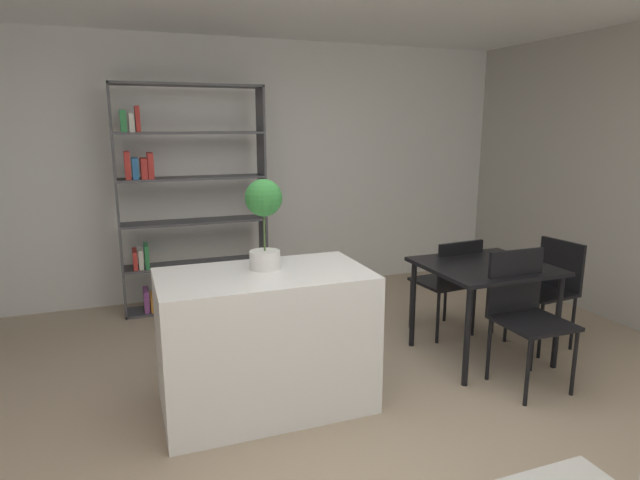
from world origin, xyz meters
TOP-DOWN VIEW (x-y plane):
  - ground_plane at (0.00, 0.00)m, footprint 8.63×8.63m
  - back_partition at (0.00, 2.92)m, footprint 6.28×0.06m
  - kitchen_island at (-0.38, 0.43)m, footprint 1.32×0.74m
  - potted_plant_on_island at (-0.34, 0.53)m, footprint 0.24×0.24m
  - open_bookshelf at (-0.65, 2.56)m, footprint 1.41×0.30m
  - dining_table at (1.41, 0.56)m, footprint 0.93×0.86m
  - dining_chair_window_side at (2.09, 0.57)m, footprint 0.47×0.46m
  - dining_chair_near at (1.41, 0.11)m, footprint 0.46×0.45m
  - dining_chair_far at (1.42, 1.02)m, footprint 0.49×0.48m

SIDE VIEW (x-z plane):
  - ground_plane at x=0.00m, z-range 0.00..0.00m
  - kitchen_island at x=-0.38m, z-range 0.00..0.91m
  - dining_chair_far at x=1.42m, z-range 0.09..0.96m
  - dining_chair_window_side at x=2.09m, z-range 0.09..0.98m
  - dining_chair_near at x=1.41m, z-range 0.10..1.05m
  - dining_table at x=1.41m, z-range 0.29..1.05m
  - open_bookshelf at x=-0.65m, z-range 0.02..2.21m
  - potted_plant_on_island at x=-0.34m, z-range 0.97..1.55m
  - back_partition at x=0.00m, z-range 0.00..2.69m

